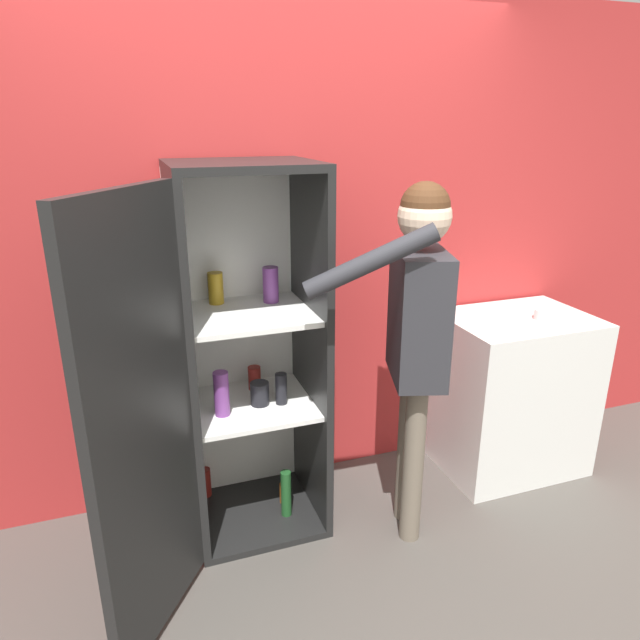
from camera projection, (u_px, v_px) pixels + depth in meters
ground_plane at (340, 595)px, 2.47m from camera, size 12.00×12.00×0.00m
wall_back at (273, 258)px, 2.92m from camera, size 7.00×0.06×2.55m
refrigerator at (227, 368)px, 2.57m from camera, size 1.02×1.10×1.78m
person at (416, 318)px, 2.52m from camera, size 0.73×0.49×1.71m
counter at (511, 392)px, 3.28m from camera, size 0.80×0.59×0.92m
bowl at (550, 315)px, 3.07m from camera, size 0.16×0.16×0.06m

